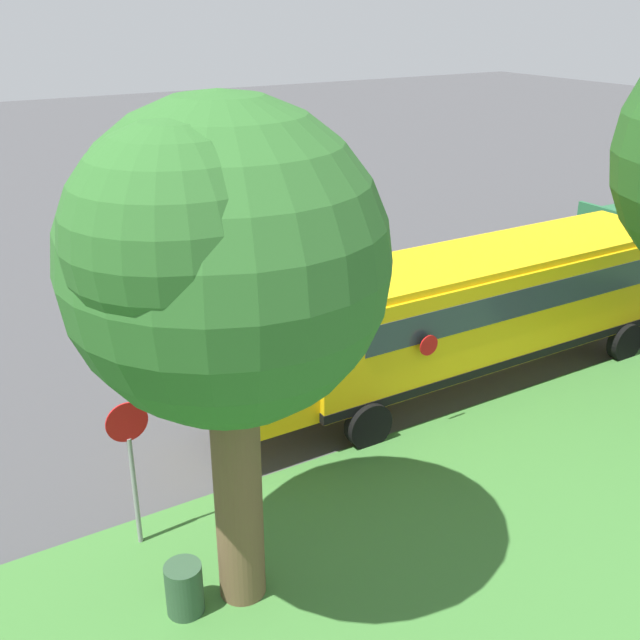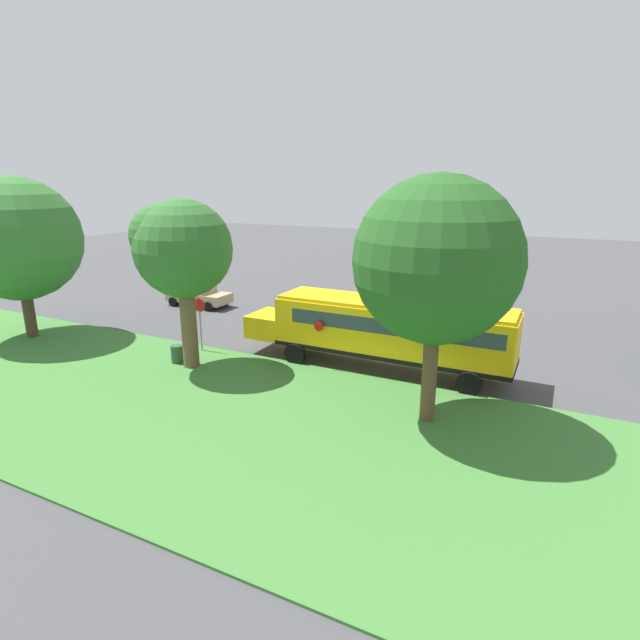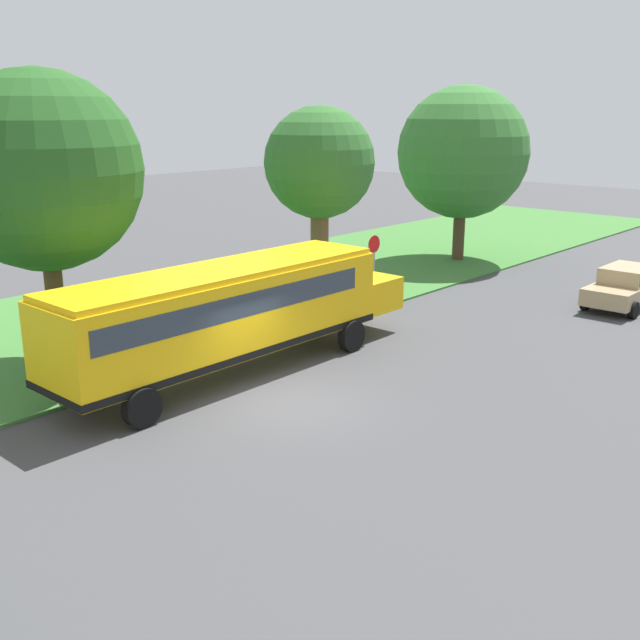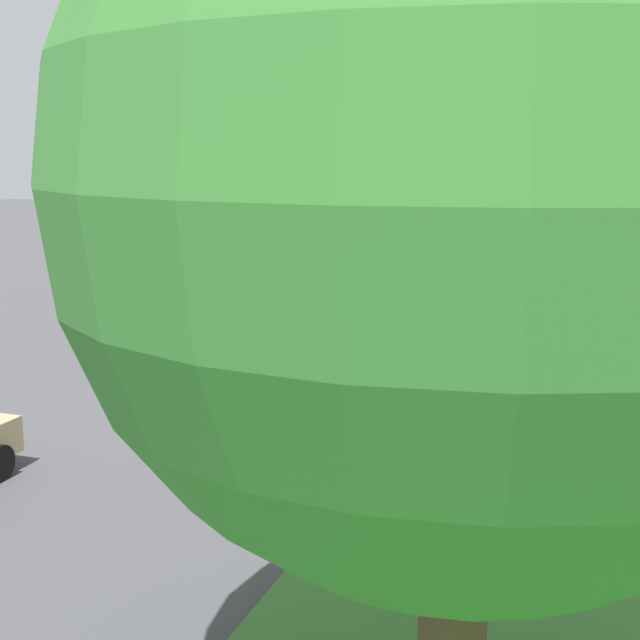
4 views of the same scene
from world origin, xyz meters
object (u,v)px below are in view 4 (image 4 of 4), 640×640
stop_sign (434,351)px  pickup_truck (382,250)px  school_bus (438,277)px  trash_bin (529,423)px  oak_tree_roadside_mid (554,155)px  oak_tree_far_end (479,188)px  oak_tree_beside_bus (603,144)px

stop_sign → pickup_truck: bearing=-72.2°
school_bus → trash_bin: school_bus is taller
oak_tree_roadside_mid → stop_sign: bearing=22.6°
school_bus → oak_tree_roadside_mid: bearing=115.3°
pickup_truck → stop_sign: size_ratio=1.97×
oak_tree_roadside_mid → trash_bin: size_ratio=8.39×
trash_bin → oak_tree_far_end: bearing=93.0°
stop_sign → oak_tree_roadside_mid: bearing=-157.4°
pickup_truck → oak_tree_beside_bus: oak_tree_beside_bus is taller
oak_tree_roadside_mid → pickup_truck: bearing=-67.0°
school_bus → oak_tree_roadside_mid: oak_tree_roadside_mid is taller
school_bus → oak_tree_beside_bus: oak_tree_beside_bus is taller
oak_tree_roadside_mid → oak_tree_far_end: oak_tree_far_end is taller
oak_tree_far_end → trash_bin: 11.07m
oak_tree_beside_bus → oak_tree_far_end: 21.98m
pickup_truck → oak_tree_roadside_mid: 24.23m
oak_tree_far_end → pickup_truck: bearing=-73.5°
stop_sign → trash_bin: bearing=-177.5°
oak_tree_far_end → trash_bin: bearing=-87.0°
pickup_truck → trash_bin: size_ratio=6.00×
oak_tree_roadside_mid → oak_tree_far_end: (-0.37, 10.70, -0.18)m
oak_tree_roadside_mid → trash_bin: oak_tree_roadside_mid is taller
school_bus → oak_tree_roadside_mid: 9.62m
pickup_truck → stop_sign: (-7.30, 22.77, 0.66)m
oak_tree_far_end → oak_tree_beside_bus: bearing=-90.2°
school_bus → oak_tree_far_end: bearing=102.6°
school_bus → stop_sign: school_bus is taller
oak_tree_roadside_mid → trash_bin: bearing=78.2°
pickup_truck → oak_tree_beside_bus: size_ratio=0.63×
oak_tree_far_end → stop_sign: (2.38, -9.86, -3.56)m
pickup_truck → oak_tree_beside_bus: 15.19m
oak_tree_roadside_mid → stop_sign: (2.01, 0.84, -3.74)m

